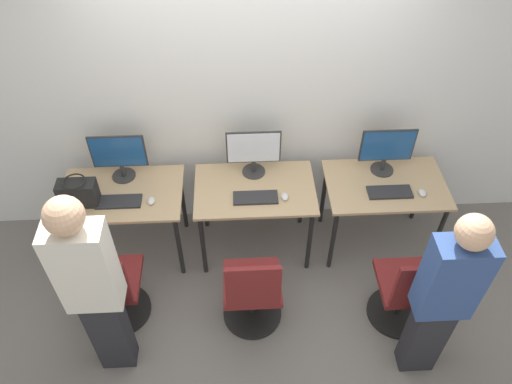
% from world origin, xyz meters
% --- Properties ---
extents(ground_plane, '(20.00, 20.00, 0.00)m').
position_xyz_m(ground_plane, '(0.00, 0.00, 0.00)').
color(ground_plane, slate).
extents(wall_back, '(12.00, 0.05, 2.80)m').
position_xyz_m(wall_back, '(0.00, 0.77, 1.40)').
color(wall_back, silver).
rests_on(wall_back, ground_plane).
extents(desk_left, '(1.00, 0.64, 0.75)m').
position_xyz_m(desk_left, '(-1.10, 0.32, 0.65)').
color(desk_left, tan).
rests_on(desk_left, ground_plane).
extents(monitor_left, '(0.45, 0.20, 0.43)m').
position_xyz_m(monitor_left, '(-1.10, 0.52, 0.98)').
color(monitor_left, '#2D2D2D').
rests_on(monitor_left, desk_left).
extents(keyboard_left, '(0.36, 0.15, 0.02)m').
position_xyz_m(keyboard_left, '(-1.10, 0.21, 0.76)').
color(keyboard_left, '#262628').
rests_on(keyboard_left, desk_left).
extents(mouse_left, '(0.06, 0.09, 0.03)m').
position_xyz_m(mouse_left, '(-0.84, 0.20, 0.76)').
color(mouse_left, silver).
rests_on(mouse_left, desk_left).
extents(office_chair_left, '(0.48, 0.48, 0.91)m').
position_xyz_m(office_chair_left, '(-1.14, -0.38, 0.38)').
color(office_chair_left, black).
rests_on(office_chair_left, ground_plane).
extents(person_left, '(0.36, 0.23, 1.76)m').
position_xyz_m(person_left, '(-1.09, -0.74, 0.97)').
color(person_left, '#232328').
rests_on(person_left, ground_plane).
extents(desk_center, '(1.00, 0.64, 0.75)m').
position_xyz_m(desk_center, '(0.00, 0.32, 0.65)').
color(desk_center, tan).
rests_on(desk_center, ground_plane).
extents(monitor_center, '(0.45, 0.20, 0.43)m').
position_xyz_m(monitor_center, '(0.00, 0.52, 0.98)').
color(monitor_center, '#2D2D2D').
rests_on(monitor_center, desk_center).
extents(keyboard_center, '(0.36, 0.15, 0.02)m').
position_xyz_m(keyboard_center, '(0.00, 0.20, 0.76)').
color(keyboard_center, '#262628').
rests_on(keyboard_center, desk_center).
extents(mouse_center, '(0.06, 0.09, 0.03)m').
position_xyz_m(mouse_center, '(0.24, 0.20, 0.76)').
color(mouse_center, silver).
rests_on(mouse_center, desk_center).
extents(office_chair_center, '(0.48, 0.48, 0.91)m').
position_xyz_m(office_chair_center, '(-0.06, -0.46, 0.38)').
color(office_chair_center, black).
rests_on(office_chair_center, ground_plane).
extents(desk_right, '(1.00, 0.64, 0.75)m').
position_xyz_m(desk_right, '(1.10, 0.32, 0.65)').
color(desk_right, tan).
rests_on(desk_right, ground_plane).
extents(monitor_right, '(0.45, 0.20, 0.43)m').
position_xyz_m(monitor_right, '(1.10, 0.49, 0.98)').
color(monitor_right, '#2D2D2D').
rests_on(monitor_right, desk_right).
extents(keyboard_right, '(0.36, 0.15, 0.02)m').
position_xyz_m(keyboard_right, '(1.10, 0.21, 0.76)').
color(keyboard_right, '#262628').
rests_on(keyboard_right, desk_right).
extents(mouse_right, '(0.06, 0.09, 0.03)m').
position_xyz_m(mouse_right, '(1.36, 0.19, 0.76)').
color(mouse_right, silver).
rests_on(mouse_right, desk_right).
extents(office_chair_right, '(0.48, 0.48, 0.91)m').
position_xyz_m(office_chair_right, '(1.13, -0.51, 0.38)').
color(office_chair_right, black).
rests_on(office_chair_right, ground_plane).
extents(person_right, '(0.36, 0.22, 1.64)m').
position_xyz_m(person_right, '(1.16, -0.88, 0.90)').
color(person_right, '#232328').
rests_on(person_right, ground_plane).
extents(handbag, '(0.30, 0.18, 0.25)m').
position_xyz_m(handbag, '(-1.40, 0.23, 0.86)').
color(handbag, black).
rests_on(handbag, desk_left).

